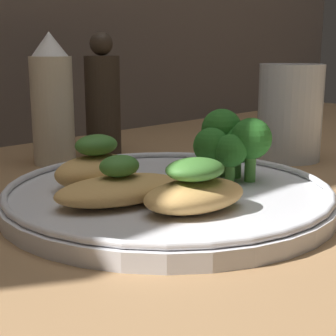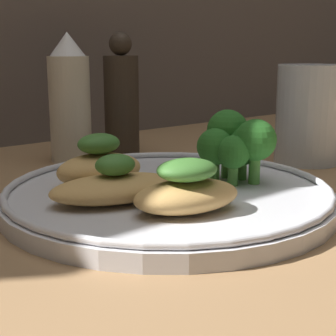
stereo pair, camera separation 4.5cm
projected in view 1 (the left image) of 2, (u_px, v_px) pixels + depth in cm
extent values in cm
cube|color=#936D47|center=(168.00, 210.00, 46.08)|extent=(180.00, 180.00, 1.00)
cylinder|color=silver|center=(168.00, 197.00, 45.81)|extent=(29.21, 29.21, 1.40)
torus|color=silver|center=(168.00, 187.00, 45.58)|extent=(28.61, 28.61, 0.60)
ellipsoid|color=tan|center=(195.00, 196.00, 39.51)|extent=(9.55, 6.90, 2.46)
ellipsoid|color=#3D752D|center=(195.00, 169.00, 39.03)|extent=(5.52, 4.79, 1.70)
ellipsoid|color=tan|center=(122.00, 190.00, 41.49)|extent=(12.06, 8.33, 2.19)
ellipsoid|color=#3D752D|center=(121.00, 166.00, 41.04)|extent=(3.88, 3.40, 1.77)
ellipsoid|color=tan|center=(97.00, 171.00, 46.28)|extent=(8.48, 6.11, 2.94)
ellipsoid|color=#3D752D|center=(96.00, 145.00, 45.73)|extent=(4.21, 3.47, 1.86)
cylinder|color=#4C8E38|center=(237.00, 167.00, 49.72)|extent=(0.85, 0.85, 2.07)
sphere|color=#286B23|center=(238.00, 143.00, 49.17)|extent=(3.99, 3.99, 3.99)
cylinder|color=#4C8E38|center=(223.00, 160.00, 50.06)|extent=(1.03, 1.03, 3.26)
sphere|color=#286B23|center=(224.00, 130.00, 49.38)|extent=(3.95, 3.95, 3.95)
cylinder|color=#4C8E38|center=(211.00, 170.00, 48.62)|extent=(0.89, 0.89, 2.15)
sphere|color=#286B23|center=(211.00, 146.00, 48.10)|extent=(3.46, 3.46, 3.46)
cylinder|color=#4C8E38|center=(230.00, 173.00, 47.48)|extent=(0.94, 0.94, 2.05)
sphere|color=#286B23|center=(231.00, 151.00, 47.00)|extent=(3.04, 3.04, 3.04)
cylinder|color=#4C8E38|center=(250.00, 167.00, 48.27)|extent=(1.06, 1.06, 2.76)
sphere|color=#286B23|center=(251.00, 138.00, 47.65)|extent=(3.85, 3.85, 3.85)
cylinder|color=beige|center=(53.00, 111.00, 61.23)|extent=(4.99, 4.99, 12.74)
cone|color=white|center=(49.00, 44.00, 59.46)|extent=(4.24, 4.24, 2.80)
cylinder|color=#382D23|center=(103.00, 106.00, 66.39)|extent=(4.52, 4.52, 12.73)
sphere|color=#382D23|center=(101.00, 44.00, 64.60)|extent=(2.94, 2.94, 2.94)
cylinder|color=silver|center=(290.00, 113.00, 63.48)|extent=(7.88, 7.88, 11.79)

